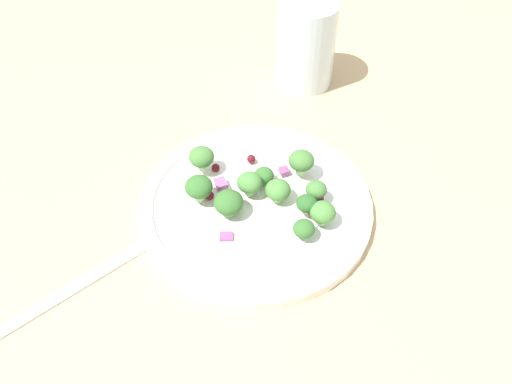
{
  "coord_description": "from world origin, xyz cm",
  "views": [
    {
      "loc": [
        30.63,
        22.22,
        41.55
      ],
      "look_at": [
        1.24,
        2.44,
        2.7
      ],
      "focal_mm": 37.16,
      "sensor_mm": 36.0,
      "label": 1
    }
  ],
  "objects": [
    {
      "name": "dressing_pool",
      "position": [
        1.24,
        2.44,
        1.3
      ],
      "size": [
        13.7,
        13.7,
        0.2
      ],
      "primitive_type": "cylinder",
      "color": "white",
      "rests_on": "plate"
    },
    {
      "name": "onion_bit_2",
      "position": [
        1.72,
        -1.59,
        1.98
      ],
      "size": [
        1.72,
        1.78,
        0.56
      ],
      "primitive_type": "cube",
      "rotation": [
        0.0,
        0.0,
        2.53
      ],
      "color": "#A35B93",
      "rests_on": "plate"
    },
    {
      "name": "onion_bit_0",
      "position": [
        2.97,
        -0.35,
        1.89
      ],
      "size": [
        1.72,
        1.79,
        0.46
      ],
      "primitive_type": "cube",
      "rotation": [
        0.0,
        0.0,
        2.68
      ],
      "color": "#934C84",
      "rests_on": "plate"
    },
    {
      "name": "cranberry_2",
      "position": [
        -2.05,
        7.94,
        2.04
      ],
      "size": [
        0.86,
        0.86,
        0.86
      ],
      "primitive_type": "sphere",
      "color": "maroon",
      "rests_on": "plate"
    },
    {
      "name": "broccoli_floret_8",
      "position": [
        -2.19,
        7.35,
        2.89
      ],
      "size": [
        2.14,
        2.14,
        2.17
      ],
      "color": "#9EC684",
      "rests_on": "plate"
    },
    {
      "name": "broccoli_floret_10",
      "position": [
        0.25,
        4.23,
        2.92
      ],
      "size": [
        2.55,
        2.55,
        2.58
      ],
      "color": "#9EC684",
      "rests_on": "plate"
    },
    {
      "name": "cranberry_0",
      "position": [
        0.3,
        -3.58,
        1.73
      ],
      "size": [
        0.88,
        0.88,
        0.88
      ],
      "primitive_type": "sphere",
      "color": "maroon",
      "rests_on": "plate"
    },
    {
      "name": "plate",
      "position": [
        1.24,
        2.44,
        0.86
      ],
      "size": [
        23.62,
        23.62,
        1.7
      ],
      "color": "white",
      "rests_on": "ground_plane"
    },
    {
      "name": "broccoli_floret_5",
      "position": [
        2.52,
        8.72,
        2.55
      ],
      "size": [
        2.07,
        2.07,
        2.1
      ],
      "color": "#8EB77A",
      "rests_on": "plate"
    },
    {
      "name": "water_glass",
      "position": [
        -20.76,
        -4.89,
        5.48
      ],
      "size": [
        7.31,
        7.31,
        10.96
      ],
      "primitive_type": "cylinder",
      "color": "silver",
      "rests_on": "ground_plane"
    },
    {
      "name": "cranberry_4",
      "position": [
        -1.57,
        2.95,
        1.95
      ],
      "size": [
        0.86,
        0.86,
        0.86
      ],
      "primitive_type": "sphere",
      "color": "maroon",
      "rests_on": "plate"
    },
    {
      "name": "broccoli_floret_1",
      "position": [
        4.16,
        1.21,
        3.04
      ],
      "size": [
        2.91,
        2.91,
        2.95
      ],
      "color": "#9EC684",
      "rests_on": "plate"
    },
    {
      "name": "onion_bit_3",
      "position": [
        -3.51,
        2.81,
        1.87
      ],
      "size": [
        1.35,
        1.37,
        0.55
      ],
      "primitive_type": "cube",
      "rotation": [
        0.0,
        0.0,
        0.96
      ],
      "color": "#934C84",
      "rests_on": "plate"
    },
    {
      "name": "broccoli_floret_7",
      "position": [
        4.45,
        -2.17,
        3.48
      ],
      "size": [
        2.75,
        2.75,
        2.78
      ],
      "color": "#9EC684",
      "rests_on": "plate"
    },
    {
      "name": "broccoli_floret_6",
      "position": [
        -0.26,
        7.51,
        3.0
      ],
      "size": [
        2.06,
        2.06,
        2.08
      ],
      "color": "#9EC684",
      "rests_on": "plate"
    },
    {
      "name": "broccoli_floret_9",
      "position": [
        0.03,
        9.3,
        2.83
      ],
      "size": [
        2.52,
        2.52,
        2.55
      ],
      "color": "#9EC684",
      "rests_on": "plate"
    },
    {
      "name": "onion_bit_1",
      "position": [
        6.7,
        2.71,
        1.51
      ],
      "size": [
        1.55,
        1.63,
        0.39
      ],
      "primitive_type": "cube",
      "rotation": [
        0.0,
        0.0,
        0.6
      ],
      "color": "#934C84",
      "rests_on": "plate"
    },
    {
      "name": "broccoli_floret_0",
      "position": [
        -4.3,
        4.33,
        3.54
      ],
      "size": [
        2.67,
        2.67,
        2.7
      ],
      "color": "#ADD18E",
      "rests_on": "plate"
    },
    {
      "name": "broccoli_floret_2",
      "position": [
        0.99,
        -4.52,
        3.52
      ],
      "size": [
        2.64,
        2.64,
        2.67
      ],
      "color": "#ADD18E",
      "rests_on": "plate"
    },
    {
      "name": "broccoli_floret_3",
      "position": [
        -1.25,
        1.75,
        2.5
      ],
      "size": [
        2.04,
        2.04,
        2.07
      ],
      "color": "#9EC684",
      "rests_on": "plate"
    },
    {
      "name": "cranberry_5",
      "position": [
        -0.02,
        8.41,
        2.05
      ],
      "size": [
        0.98,
        0.98,
        0.98
      ],
      "primitive_type": "sphere",
      "color": "maroon",
      "rests_on": "plate"
    },
    {
      "name": "fork",
      "position": [
        15.33,
        -5.12,
        0.25
      ],
      "size": [
        18.36,
        6.92,
        0.5
      ],
      "color": "silver",
      "rests_on": "ground_plane"
    },
    {
      "name": "ground_plane",
      "position": [
        0.0,
        0.0,
        -1.0
      ],
      "size": [
        180.0,
        180.0,
        2.0
      ],
      "primitive_type": "cube",
      "color": "tan"
    },
    {
      "name": "cranberry_3",
      "position": [
        3.55,
        -1.72,
        1.73
      ],
      "size": [
        0.96,
        0.96,
        0.96
      ],
      "primitive_type": "sphere",
      "color": "maroon",
      "rests_on": "plate"
    },
    {
      "name": "cranberry_1",
      "position": [
        -2.99,
        -1.02,
        2.0
      ],
      "size": [
        0.93,
        0.93,
        0.93
      ],
      "primitive_type": "sphere",
      "color": "maroon",
      "rests_on": "plate"
    },
    {
      "name": "broccoli_floret_4",
      "position": [
        0.91,
        1.44,
        3.14
      ],
      "size": [
        2.53,
        2.53,
        2.56
      ],
      "color": "#9EC684",
      "rests_on": "plate"
    }
  ]
}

